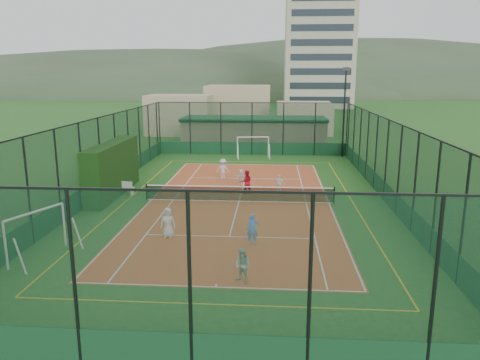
{
  "coord_description": "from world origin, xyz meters",
  "views": [
    {
      "loc": [
        2.03,
        -27.77,
        7.76
      ],
      "look_at": [
        0.01,
        0.7,
        1.2
      ],
      "focal_mm": 35.0,
      "sensor_mm": 36.0,
      "label": 1
    }
  ],
  "objects_px": {
    "coach": "(246,182)",
    "child_far_back": "(241,178)",
    "floodlight_ne": "(344,113)",
    "white_bench": "(122,187)",
    "futsal_goal_near": "(37,235)",
    "child_near_mid": "(252,229)",
    "apartment_tower": "(319,39)",
    "clubhouse": "(254,132)",
    "child_far_left": "(223,169)",
    "futsal_goal_far": "(253,147)",
    "child_near_right": "(243,265)",
    "child_far_right": "(279,184)",
    "child_near_left": "(168,222)"
  },
  "relations": [
    {
      "from": "coach",
      "to": "child_far_back",
      "type": "bearing_deg",
      "value": -81.97
    },
    {
      "from": "floodlight_ne",
      "to": "white_bench",
      "type": "distance_m",
      "value": 22.72
    },
    {
      "from": "futsal_goal_near",
      "to": "child_near_mid",
      "type": "height_order",
      "value": "futsal_goal_near"
    },
    {
      "from": "apartment_tower",
      "to": "clubhouse",
      "type": "bearing_deg",
      "value": -101.31
    },
    {
      "from": "apartment_tower",
      "to": "coach",
      "type": "relative_size",
      "value": 19.56
    },
    {
      "from": "apartment_tower",
      "to": "child_far_left",
      "type": "height_order",
      "value": "apartment_tower"
    },
    {
      "from": "white_bench",
      "to": "futsal_goal_far",
      "type": "distance_m",
      "value": 16.14
    },
    {
      "from": "floodlight_ne",
      "to": "child_near_right",
      "type": "height_order",
      "value": "floodlight_ne"
    },
    {
      "from": "futsal_goal_near",
      "to": "child_far_back",
      "type": "distance_m",
      "value": 15.46
    },
    {
      "from": "child_far_right",
      "to": "child_near_mid",
      "type": "bearing_deg",
      "value": 97.01
    },
    {
      "from": "clubhouse",
      "to": "futsal_goal_near",
      "type": "relative_size",
      "value": 4.87
    },
    {
      "from": "clubhouse",
      "to": "child_near_left",
      "type": "xyz_separation_m",
      "value": [
        -2.95,
        -28.65,
        -0.83
      ]
    },
    {
      "from": "floodlight_ne",
      "to": "child_far_right",
      "type": "relative_size",
      "value": 6.71
    },
    {
      "from": "clubhouse",
      "to": "child_far_left",
      "type": "distance_m",
      "value": 16.15
    },
    {
      "from": "child_near_left",
      "to": "child_far_right",
      "type": "distance_m",
      "value": 10.49
    },
    {
      "from": "futsal_goal_far",
      "to": "coach",
      "type": "height_order",
      "value": "futsal_goal_far"
    },
    {
      "from": "apartment_tower",
      "to": "futsal_goal_near",
      "type": "xyz_separation_m",
      "value": [
        -20.0,
        -91.47,
        -13.99
      ]
    },
    {
      "from": "child_far_left",
      "to": "coach",
      "type": "distance_m",
      "value": 4.4
    },
    {
      "from": "child_near_left",
      "to": "child_far_back",
      "type": "bearing_deg",
      "value": 72.54
    },
    {
      "from": "child_near_mid",
      "to": "coach",
      "type": "distance_m",
      "value": 9.38
    },
    {
      "from": "child_near_mid",
      "to": "coach",
      "type": "height_order",
      "value": "coach"
    },
    {
      "from": "white_bench",
      "to": "child_near_left",
      "type": "height_order",
      "value": "child_near_left"
    },
    {
      "from": "clubhouse",
      "to": "coach",
      "type": "distance_m",
      "value": 20.01
    },
    {
      "from": "apartment_tower",
      "to": "coach",
      "type": "xyz_separation_m",
      "value": [
        -11.66,
        -79.99,
        -14.22
      ]
    },
    {
      "from": "futsal_goal_far",
      "to": "child_far_right",
      "type": "height_order",
      "value": "futsal_goal_far"
    },
    {
      "from": "clubhouse",
      "to": "child_near_mid",
      "type": "height_order",
      "value": "clubhouse"
    },
    {
      "from": "futsal_goal_far",
      "to": "child_near_left",
      "type": "bearing_deg",
      "value": -106.89
    },
    {
      "from": "white_bench",
      "to": "clubhouse",
      "type": "bearing_deg",
      "value": 81.93
    },
    {
      "from": "floodlight_ne",
      "to": "white_bench",
      "type": "relative_size",
      "value": 4.96
    },
    {
      "from": "floodlight_ne",
      "to": "child_near_mid",
      "type": "height_order",
      "value": "floodlight_ne"
    },
    {
      "from": "white_bench",
      "to": "child_far_left",
      "type": "xyz_separation_m",
      "value": [
        6.18,
        4.64,
        0.32
      ]
    },
    {
      "from": "child_far_right",
      "to": "clubhouse",
      "type": "bearing_deg",
      "value": -67.91
    },
    {
      "from": "apartment_tower",
      "to": "child_far_back",
      "type": "distance_m",
      "value": 80.4
    },
    {
      "from": "clubhouse",
      "to": "child_near_right",
      "type": "relative_size",
      "value": 11.32
    },
    {
      "from": "floodlight_ne",
      "to": "clubhouse",
      "type": "bearing_deg",
      "value": 147.88
    },
    {
      "from": "futsal_goal_far",
      "to": "child_near_right",
      "type": "xyz_separation_m",
      "value": [
        0.78,
        -26.7,
        -0.29
      ]
    },
    {
      "from": "white_bench",
      "to": "child_far_back",
      "type": "height_order",
      "value": "child_far_back"
    },
    {
      "from": "futsal_goal_far",
      "to": "child_far_left",
      "type": "height_order",
      "value": "futsal_goal_far"
    },
    {
      "from": "child_near_mid",
      "to": "child_far_back",
      "type": "relative_size",
      "value": 1.18
    },
    {
      "from": "futsal_goal_far",
      "to": "child_far_left",
      "type": "xyz_separation_m",
      "value": [
        -1.81,
        -9.37,
        -0.18
      ]
    },
    {
      "from": "futsal_goal_near",
      "to": "child_far_back",
      "type": "height_order",
      "value": "futsal_goal_near"
    },
    {
      "from": "coach",
      "to": "apartment_tower",
      "type": "bearing_deg",
      "value": -105.09
    },
    {
      "from": "apartment_tower",
      "to": "futsal_goal_near",
      "type": "height_order",
      "value": "apartment_tower"
    },
    {
      "from": "futsal_goal_near",
      "to": "child_near_left",
      "type": "xyz_separation_m",
      "value": [
        5.05,
        2.83,
        -0.27
      ]
    },
    {
      "from": "floodlight_ne",
      "to": "futsal_goal_far",
      "type": "distance_m",
      "value": 9.08
    },
    {
      "from": "coach",
      "to": "child_near_mid",
      "type": "bearing_deg",
      "value": 88.19
    },
    {
      "from": "clubhouse",
      "to": "futsal_goal_far",
      "type": "height_order",
      "value": "clubhouse"
    },
    {
      "from": "floodlight_ne",
      "to": "futsal_goal_near",
      "type": "xyz_separation_m",
      "value": [
        -16.6,
        -26.07,
        -3.12
      ]
    },
    {
      "from": "clubhouse",
      "to": "child_near_left",
      "type": "bearing_deg",
      "value": -95.87
    },
    {
      "from": "floodlight_ne",
      "to": "coach",
      "type": "bearing_deg",
      "value": -119.51
    }
  ]
}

